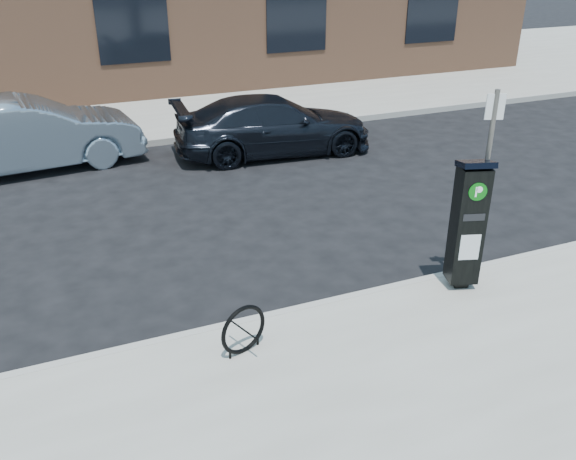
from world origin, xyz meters
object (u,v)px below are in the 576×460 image
parking_kiosk (468,223)px  car_dark (274,125)px  sign_pole (483,192)px  car_silver (28,134)px  bike_rack (243,330)px

parking_kiosk → car_dark: 6.78m
car_dark → sign_pole: bearing=-172.7°
parking_kiosk → sign_pole: 0.44m
car_dark → car_silver: bearing=84.0°
sign_pole → car_silver: bearing=146.0°
parking_kiosk → sign_pole: bearing=30.9°
sign_pole → car_silver: sign_pole is taller
sign_pole → bike_rack: bearing=-153.9°
parking_kiosk → sign_pole: (0.22, 0.05, 0.38)m
parking_kiosk → car_silver: size_ratio=0.40×
parking_kiosk → bike_rack: 3.30m
car_dark → parking_kiosk: bearing=-174.5°
car_silver → car_dark: (5.15, -0.98, -0.11)m
sign_pole → car_silver: (-5.45, 7.70, -0.71)m
sign_pole → bike_rack: sign_pole is taller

